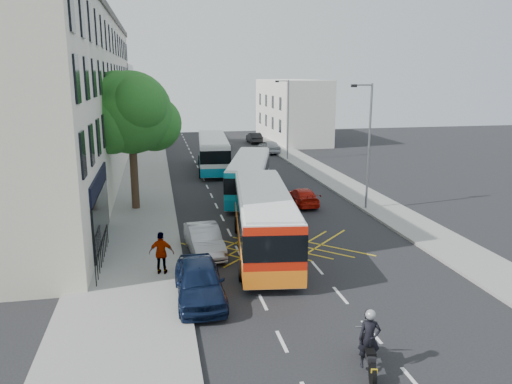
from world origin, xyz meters
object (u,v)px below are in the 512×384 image
street_tree (131,113)px  lamp_near (368,140)px  bus_far (213,153)px  parked_car_blue (199,281)px  bus_mid (250,176)px  distant_car_grey (219,143)px  distant_car_dark (254,138)px  red_hatchback (302,197)px  motorbike (369,342)px  lamp_far (287,115)px  bus_near (264,219)px  pedestrian_far (162,253)px  parked_car_silver (204,240)px  distant_car_silver (269,147)px

street_tree → lamp_near: (14.71, -2.97, -1.68)m
bus_far → parked_car_blue: 27.65m
bus_mid → distant_car_grey: (0.97, 24.92, -0.89)m
street_tree → distant_car_dark: 34.29m
bus_far → red_hatchback: bearing=-67.9°
bus_far → motorbike: bus_far is taller
bus_far → lamp_far: bearing=30.4°
lamp_far → bus_far: lamp_far is taller
bus_near → pedestrian_far: (-5.07, -2.37, -0.54)m
distant_car_grey → pedestrian_far: bearing=-106.9°
lamp_near → parked_car_blue: lamp_near is taller
parked_car_blue → distant_car_grey: 41.58m
lamp_near → bus_far: size_ratio=0.71×
bus_far → parked_car_blue: size_ratio=2.43×
bus_mid → parked_car_blue: size_ratio=2.32×
pedestrian_far → bus_near: bearing=-142.2°
parked_car_blue → bus_mid: bearing=72.8°
bus_mid → parked_car_blue: (-5.06, -16.22, -0.76)m
lamp_far → distant_car_dark: size_ratio=1.92×
parked_car_silver → distant_car_silver: (10.40, 31.10, 0.04)m
lamp_far → bus_near: bearing=-107.2°
parked_car_blue → pedestrian_far: 3.03m
red_hatchback → pedestrian_far: bearing=48.6°
lamp_near → bus_near: (-8.12, -6.26, -2.98)m
bus_near → parked_car_silver: size_ratio=2.65×
lamp_near → bus_near: 10.68m
bus_mid → lamp_near: bearing=-21.0°
bus_near → bus_mid: size_ratio=1.06×
distant_car_silver → bus_mid: bearing=69.5°
parked_car_silver → distant_car_silver: 32.80m
bus_far → motorbike: (0.79, -33.20, -0.70)m
motorbike → red_hatchback: bearing=92.9°
motorbike → parked_car_blue: (-4.52, 5.82, -0.15)m
street_tree → bus_mid: 9.48m
parked_car_silver → pedestrian_far: size_ratio=2.26×
street_tree → parked_car_blue: bearing=-78.5°
street_tree → distant_car_dark: bearing=65.6°
distant_car_dark → lamp_near: bearing=90.4°
lamp_near → parked_car_silver: lamp_near is taller
bus_far → distant_car_grey: 13.98m
lamp_far → red_hatchback: bearing=-101.5°
street_tree → bus_far: 15.43m
bus_far → parked_car_silver: 22.37m
lamp_near → distant_car_grey: 30.66m
street_tree → lamp_near: bearing=-11.4°
lamp_near → bus_mid: (-6.73, 4.93, -3.07)m
street_tree → parked_car_blue: 15.56m
lamp_far → street_tree: bearing=-130.8°
distant_car_grey → distant_car_dark: distant_car_dark is taller
pedestrian_far → parked_car_blue: bearing=130.5°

